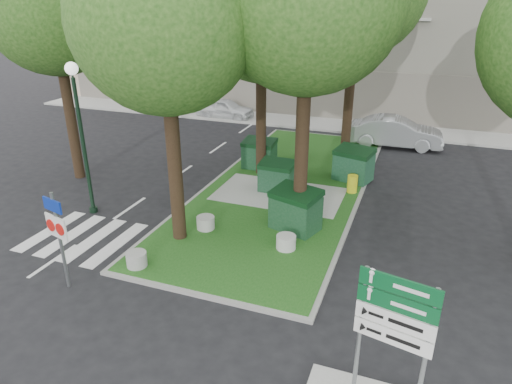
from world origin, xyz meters
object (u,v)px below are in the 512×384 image
at_px(tree_median_near_left, 166,1).
at_px(directional_sign, 395,323).
at_px(dumpster_b, 277,176).
at_px(bollard_mid, 206,223).
at_px(dumpster_d, 354,164).
at_px(tree_median_mid, 264,8).
at_px(car_silver, 396,132).
at_px(street_lamp, 80,122).
at_px(bollard_left, 137,259).
at_px(dumpster_a, 259,154).
at_px(car_white, 225,108).
at_px(traffic_sign_pole, 58,228).
at_px(dumpster_c, 295,210).
at_px(litter_bin, 352,184).
at_px(bollard_right, 286,242).

height_order(tree_median_near_left, directional_sign, tree_median_near_left).
distance_m(dumpster_b, bollard_mid, 4.20).
height_order(tree_median_near_left, dumpster_d, tree_median_near_left).
bearing_deg(dumpster_d, dumpster_b, -123.83).
relative_size(tree_median_mid, car_silver, 2.08).
distance_m(bollard_mid, street_lamp, 5.56).
bearing_deg(bollard_left, tree_median_mid, 83.99).
relative_size(bollard_left, car_silver, 0.13).
xyz_separation_m(dumpster_a, dumpster_b, (1.60, -2.31, -0.04)).
height_order(tree_median_near_left, bollard_left, tree_median_near_left).
xyz_separation_m(dumpster_b, dumpster_d, (2.70, 2.28, 0.08)).
relative_size(street_lamp, directional_sign, 1.89).
height_order(directional_sign, car_white, directional_sign).
height_order(bollard_left, traffic_sign_pole, traffic_sign_pole).
relative_size(dumpster_c, dumpster_d, 1.03).
bearing_deg(dumpster_a, tree_median_mid, -54.12).
relative_size(litter_bin, directional_sign, 0.25).
relative_size(dumpster_a, dumpster_c, 0.80).
height_order(dumpster_a, traffic_sign_pole, traffic_sign_pole).
relative_size(dumpster_d, traffic_sign_pole, 0.63).
bearing_deg(car_white, dumpster_a, -146.08).
distance_m(dumpster_a, bollard_left, 9.14).
bearing_deg(dumpster_a, directional_sign, -58.54).
distance_m(tree_median_near_left, dumpster_c, 7.51).
relative_size(dumpster_b, bollard_mid, 2.32).
distance_m(tree_median_mid, dumpster_c, 8.23).
xyz_separation_m(tree_median_mid, dumpster_a, (-0.39, 0.56, -6.20)).
relative_size(litter_bin, traffic_sign_pole, 0.25).
distance_m(tree_median_mid, bollard_left, 10.87).
xyz_separation_m(street_lamp, car_silver, (9.84, 12.25, -2.64)).
distance_m(tree_median_mid, street_lamp, 8.25).
height_order(dumpster_d, street_lamp, street_lamp).
bearing_deg(litter_bin, street_lamp, -150.48).
distance_m(dumpster_c, litter_bin, 4.06).
relative_size(dumpster_b, street_lamp, 0.26).
distance_m(bollard_left, car_white, 18.15).
distance_m(bollard_mid, car_silver, 13.26).
bearing_deg(directional_sign, dumpster_b, 131.49).
xyz_separation_m(tree_median_mid, directional_sign, (6.42, -11.06, -4.94)).
bearing_deg(tree_median_near_left, directional_sign, -33.36).
height_order(tree_median_mid, bollard_right, tree_median_mid).
relative_size(tree_median_near_left, bollard_left, 17.43).
bearing_deg(bollard_right, car_silver, 79.74).
bearing_deg(directional_sign, dumpster_a, 132.62).
bearing_deg(dumpster_b, bollard_mid, -105.46).
distance_m(dumpster_a, dumpster_c, 6.14).
relative_size(dumpster_b, car_white, 0.37).
height_order(dumpster_b, bollard_right, dumpster_b).
bearing_deg(litter_bin, car_silver, 81.66).
relative_size(dumpster_b, litter_bin, 1.98).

